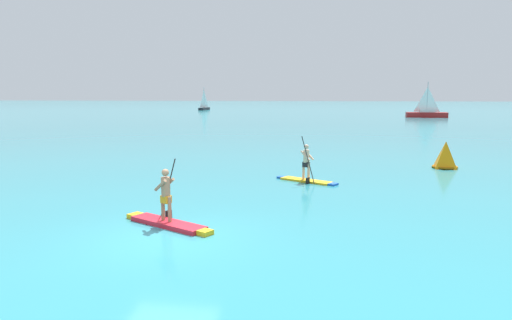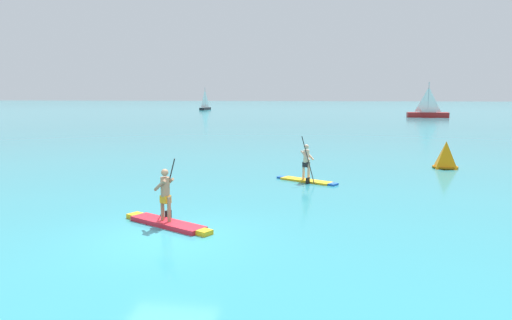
{
  "view_description": "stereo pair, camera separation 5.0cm",
  "coord_description": "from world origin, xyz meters",
  "px_view_note": "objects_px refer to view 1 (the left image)",
  "views": [
    {
      "loc": [
        4.05,
        -11.65,
        3.82
      ],
      "look_at": [
        1.36,
        7.78,
        1.03
      ],
      "focal_mm": 33.05,
      "sensor_mm": 36.0,
      "label": 1
    },
    {
      "loc": [
        4.1,
        -11.64,
        3.82
      ],
      "look_at": [
        1.36,
        7.78,
        1.03
      ],
      "focal_mm": 33.05,
      "sensor_mm": 36.0,
      "label": 2
    }
  ],
  "objects_px": {
    "sailboat_right_horizon": "(427,113)",
    "paddleboarder_mid_center": "(167,215)",
    "paddleboarder_far_right": "(306,172)",
    "race_marker_buoy": "(445,156)",
    "sailboat_left_horizon": "(204,107)"
  },
  "relations": [
    {
      "from": "sailboat_right_horizon",
      "to": "paddleboarder_mid_center",
      "type": "bearing_deg",
      "value": 74.19
    },
    {
      "from": "paddleboarder_far_right",
      "to": "race_marker_buoy",
      "type": "xyz_separation_m",
      "value": [
        6.93,
        4.73,
        0.22
      ]
    },
    {
      "from": "paddleboarder_mid_center",
      "to": "sailboat_left_horizon",
      "type": "bearing_deg",
      "value": -47.23
    },
    {
      "from": "paddleboarder_mid_center",
      "to": "sailboat_right_horizon",
      "type": "distance_m",
      "value": 68.52
    },
    {
      "from": "sailboat_right_horizon",
      "to": "sailboat_left_horizon",
      "type": "bearing_deg",
      "value": -30.56
    },
    {
      "from": "paddleboarder_mid_center",
      "to": "race_marker_buoy",
      "type": "relative_size",
      "value": 2.06
    },
    {
      "from": "paddleboarder_mid_center",
      "to": "sailboat_left_horizon",
      "type": "distance_m",
      "value": 95.43
    },
    {
      "from": "paddleboarder_mid_center",
      "to": "sailboat_left_horizon",
      "type": "relative_size",
      "value": 0.59
    },
    {
      "from": "race_marker_buoy",
      "to": "sailboat_right_horizon",
      "type": "bearing_deg",
      "value": 79.09
    },
    {
      "from": "paddleboarder_mid_center",
      "to": "race_marker_buoy",
      "type": "distance_m",
      "value": 16.23
    },
    {
      "from": "paddleboarder_mid_center",
      "to": "sailboat_left_horizon",
      "type": "height_order",
      "value": "sailboat_left_horizon"
    },
    {
      "from": "race_marker_buoy",
      "to": "sailboat_right_horizon",
      "type": "xyz_separation_m",
      "value": [
        10.23,
        53.05,
        0.07
      ]
    },
    {
      "from": "sailboat_left_horizon",
      "to": "sailboat_right_horizon",
      "type": "distance_m",
      "value": 51.23
    },
    {
      "from": "paddleboarder_mid_center",
      "to": "race_marker_buoy",
      "type": "xyz_separation_m",
      "value": [
        10.72,
        12.19,
        0.31
      ]
    },
    {
      "from": "paddleboarder_far_right",
      "to": "sailboat_right_horizon",
      "type": "xyz_separation_m",
      "value": [
        17.16,
        57.78,
        0.28
      ]
    }
  ]
}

